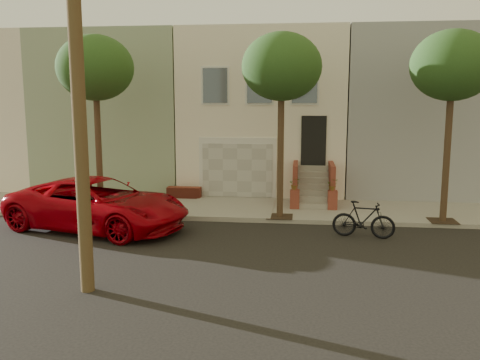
# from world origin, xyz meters

# --- Properties ---
(ground) EXTENTS (90.00, 90.00, 0.00)m
(ground) POSITION_xyz_m (0.00, 0.00, 0.00)
(ground) COLOR black
(ground) RESTS_ON ground
(sidewalk) EXTENTS (40.00, 3.70, 0.15)m
(sidewalk) POSITION_xyz_m (0.00, 5.35, 0.07)
(sidewalk) COLOR gray
(sidewalk) RESTS_ON ground
(house_row) EXTENTS (33.10, 11.70, 7.00)m
(house_row) POSITION_xyz_m (0.00, 11.19, 3.64)
(house_row) COLOR silver
(house_row) RESTS_ON sidewalk
(tree_left) EXTENTS (2.70, 2.57, 6.30)m
(tree_left) POSITION_xyz_m (-5.50, 3.90, 5.26)
(tree_left) COLOR #2D2116
(tree_left) RESTS_ON sidewalk
(tree_mid) EXTENTS (2.70, 2.57, 6.30)m
(tree_mid) POSITION_xyz_m (1.00, 3.90, 5.26)
(tree_mid) COLOR #2D2116
(tree_mid) RESTS_ON sidewalk
(tree_right) EXTENTS (2.70, 2.57, 6.30)m
(tree_right) POSITION_xyz_m (6.50, 3.90, 5.26)
(tree_right) COLOR #2D2116
(tree_right) RESTS_ON sidewalk
(pickup_truck) EXTENTS (6.59, 4.31, 1.69)m
(pickup_truck) POSITION_xyz_m (-4.86, 2.03, 0.84)
(pickup_truck) COLOR #A2000B
(pickup_truck) RESTS_ON ground
(motorcycle) EXTENTS (1.96, 0.88, 1.14)m
(motorcycle) POSITION_xyz_m (3.65, 2.02, 0.57)
(motorcycle) COLOR black
(motorcycle) RESTS_ON ground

